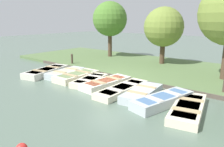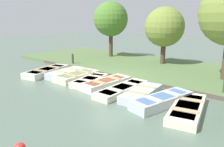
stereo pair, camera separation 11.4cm
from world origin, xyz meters
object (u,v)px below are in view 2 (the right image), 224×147
at_px(rowboat_7, 162,100).
at_px(park_tree_far_left, 111,19).
at_px(rowboat_0, 47,71).
at_px(rowboat_8, 187,108).
at_px(rowboat_5, 122,89).
at_px(rowboat_1, 66,73).
at_px(rowboat_2, 77,76).
at_px(rowboat_4, 106,83).
at_px(rowboat_6, 142,93).
at_px(rowboat_3, 90,80).
at_px(park_tree_left, 164,27).
at_px(mooring_post_near, 73,60).

height_order(rowboat_7, park_tree_far_left, park_tree_far_left).
xyz_separation_m(rowboat_0, rowboat_8, (0.04, 9.73, -0.04)).
bearing_deg(rowboat_7, rowboat_5, -82.73).
distance_m(rowboat_1, rowboat_2, 1.12).
height_order(rowboat_8, park_tree_far_left, park_tree_far_left).
xyz_separation_m(rowboat_4, rowboat_6, (0.21, 2.46, 0.00)).
relative_size(rowboat_0, rowboat_5, 1.01).
bearing_deg(rowboat_0, park_tree_far_left, 170.68).
bearing_deg(rowboat_3, rowboat_0, -97.15).
bearing_deg(rowboat_7, rowboat_4, -84.03).
height_order(rowboat_1, rowboat_6, rowboat_1).
xyz_separation_m(rowboat_1, park_tree_far_left, (-6.93, -1.96, 3.43)).
bearing_deg(rowboat_6, rowboat_8, 75.29).
relative_size(rowboat_0, rowboat_1, 1.25).
relative_size(rowboat_4, park_tree_far_left, 0.60).
relative_size(rowboat_5, rowboat_6, 1.20).
bearing_deg(rowboat_7, rowboat_2, -81.01).
height_order(rowboat_7, park_tree_left, park_tree_left).
bearing_deg(rowboat_8, rowboat_6, -109.79).
relative_size(rowboat_1, park_tree_far_left, 0.55).
bearing_deg(rowboat_8, rowboat_7, -104.99).
relative_size(rowboat_5, mooring_post_near, 3.56).
relative_size(rowboat_5, rowboat_8, 1.03).
height_order(rowboat_7, rowboat_8, rowboat_7).
height_order(rowboat_5, rowboat_8, rowboat_8).
relative_size(rowboat_6, park_tree_far_left, 0.57).
distance_m(rowboat_5, park_tree_left, 7.82).
distance_m(rowboat_0, rowboat_5, 6.21).
bearing_deg(rowboat_2, park_tree_far_left, -158.39).
height_order(rowboat_3, rowboat_7, rowboat_7).
bearing_deg(mooring_post_near, rowboat_6, 72.05).
bearing_deg(park_tree_far_left, rowboat_1, 15.77).
height_order(rowboat_1, mooring_post_near, mooring_post_near).
bearing_deg(park_tree_far_left, rowboat_0, 4.40).
bearing_deg(park_tree_far_left, rowboat_8, 53.93).
distance_m(rowboat_1, rowboat_3, 2.38).
bearing_deg(park_tree_far_left, park_tree_left, 89.39).
height_order(rowboat_3, rowboat_4, rowboat_4).
distance_m(rowboat_6, park_tree_left, 8.08).
bearing_deg(rowboat_1, rowboat_0, -75.53).
xyz_separation_m(rowboat_4, park_tree_far_left, (-6.97, -5.48, 3.44)).
height_order(rowboat_1, rowboat_2, rowboat_1).
distance_m(rowboat_1, rowboat_4, 3.53).
xyz_separation_m(rowboat_1, rowboat_4, (0.04, 3.53, -0.01)).
relative_size(rowboat_1, rowboat_3, 1.00).
relative_size(rowboat_2, rowboat_7, 0.89).
distance_m(rowboat_5, rowboat_6, 1.16).
bearing_deg(rowboat_6, park_tree_far_left, -139.03).
bearing_deg(rowboat_7, rowboat_1, -80.79).
height_order(rowboat_2, rowboat_4, rowboat_2).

